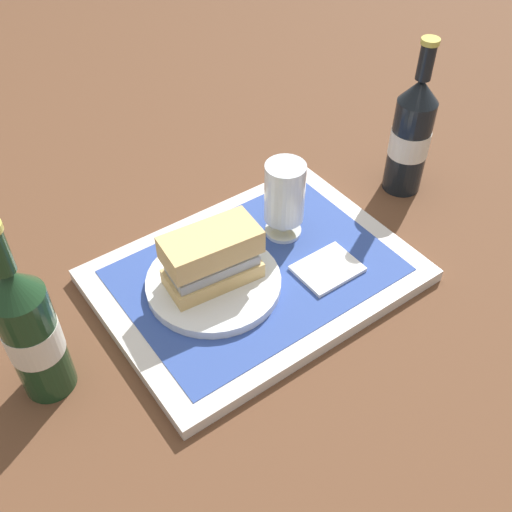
{
  "coord_description": "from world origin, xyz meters",
  "views": [
    {
      "loc": [
        -0.36,
        -0.5,
        0.65
      ],
      "look_at": [
        0.0,
        0.0,
        0.05
      ],
      "focal_mm": 42.77,
      "sensor_mm": 36.0,
      "label": 1
    }
  ],
  "objects_px": {
    "plate": "(214,283)",
    "sandwich": "(214,256)",
    "beer_glass": "(284,197)",
    "second_bottle": "(30,331)",
    "beer_bottle": "(411,135)"
  },
  "relations": [
    {
      "from": "second_bottle",
      "to": "sandwich",
      "type": "bearing_deg",
      "value": 0.29
    },
    {
      "from": "sandwich",
      "to": "second_bottle",
      "type": "xyz_separation_m",
      "value": [
        -0.25,
        -0.0,
        0.03
      ]
    },
    {
      "from": "second_bottle",
      "to": "plate",
      "type": "bearing_deg",
      "value": 0.38
    },
    {
      "from": "sandwich",
      "to": "second_bottle",
      "type": "bearing_deg",
      "value": -174.05
    },
    {
      "from": "plate",
      "to": "second_bottle",
      "type": "xyz_separation_m",
      "value": [
        -0.25,
        -0.0,
        0.08
      ]
    },
    {
      "from": "plate",
      "to": "sandwich",
      "type": "distance_m",
      "value": 0.05
    },
    {
      "from": "sandwich",
      "to": "beer_bottle",
      "type": "relative_size",
      "value": 0.51
    },
    {
      "from": "beer_bottle",
      "to": "second_bottle",
      "type": "relative_size",
      "value": 1.0
    },
    {
      "from": "beer_glass",
      "to": "sandwich",
      "type": "bearing_deg",
      "value": -167.17
    },
    {
      "from": "plate",
      "to": "second_bottle",
      "type": "distance_m",
      "value": 0.26
    },
    {
      "from": "sandwich",
      "to": "beer_glass",
      "type": "bearing_deg",
      "value": 18.48
    },
    {
      "from": "beer_bottle",
      "to": "second_bottle",
      "type": "height_order",
      "value": "same"
    },
    {
      "from": "plate",
      "to": "beer_bottle",
      "type": "distance_m",
      "value": 0.41
    },
    {
      "from": "beer_glass",
      "to": "second_bottle",
      "type": "bearing_deg",
      "value": -175.03
    },
    {
      "from": "plate",
      "to": "sandwich",
      "type": "bearing_deg",
      "value": -5.66
    }
  ]
}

